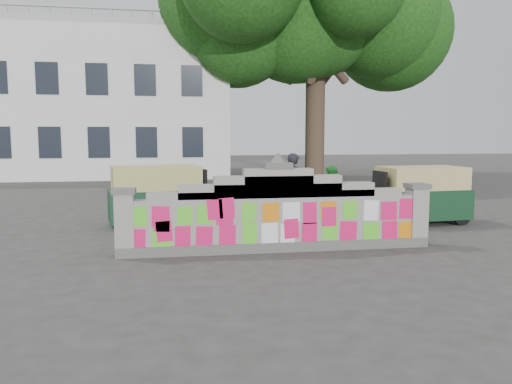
{
  "coord_description": "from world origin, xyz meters",
  "views": [
    {
      "loc": [
        -2.09,
        -9.79,
        2.33
      ],
      "look_at": [
        -0.28,
        1.0,
        1.1
      ],
      "focal_mm": 35.0,
      "sensor_mm": 36.0,
      "label": 1
    }
  ],
  "objects_px": {
    "cyclist_rider": "(294,195)",
    "pedestrian": "(331,193)",
    "rickshaw_right": "(419,194)",
    "rickshaw_left": "(159,195)",
    "cyclist_bike": "(294,209)"
  },
  "relations": [
    {
      "from": "cyclist_rider",
      "to": "rickshaw_left",
      "type": "height_order",
      "value": "cyclist_rider"
    },
    {
      "from": "rickshaw_left",
      "to": "cyclist_rider",
      "type": "bearing_deg",
      "value": -25.21
    },
    {
      "from": "cyclist_bike",
      "to": "rickshaw_right",
      "type": "bearing_deg",
      "value": -108.42
    },
    {
      "from": "cyclist_rider",
      "to": "rickshaw_right",
      "type": "bearing_deg",
      "value": -108.42
    },
    {
      "from": "rickshaw_left",
      "to": "rickshaw_right",
      "type": "xyz_separation_m",
      "value": [
        6.84,
        -0.88,
        -0.02
      ]
    },
    {
      "from": "rickshaw_left",
      "to": "rickshaw_right",
      "type": "bearing_deg",
      "value": -17.29
    },
    {
      "from": "cyclist_bike",
      "to": "pedestrian",
      "type": "xyz_separation_m",
      "value": [
        1.26,
        0.84,
        0.28
      ]
    },
    {
      "from": "cyclist_bike",
      "to": "rickshaw_right",
      "type": "height_order",
      "value": "rickshaw_right"
    },
    {
      "from": "cyclist_rider",
      "to": "rickshaw_left",
      "type": "relative_size",
      "value": 0.57
    },
    {
      "from": "cyclist_rider",
      "to": "pedestrian",
      "type": "distance_m",
      "value": 1.52
    },
    {
      "from": "pedestrian",
      "to": "rickshaw_right",
      "type": "distance_m",
      "value": 2.32
    },
    {
      "from": "rickshaw_right",
      "to": "cyclist_bike",
      "type": "bearing_deg",
      "value": -2.96
    },
    {
      "from": "cyclist_rider",
      "to": "pedestrian",
      "type": "bearing_deg",
      "value": -75.43
    },
    {
      "from": "cyclist_rider",
      "to": "rickshaw_left",
      "type": "xyz_separation_m",
      "value": [
        -3.4,
        0.93,
        -0.02
      ]
    },
    {
      "from": "cyclist_rider",
      "to": "pedestrian",
      "type": "relative_size",
      "value": 1.08
    }
  ]
}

